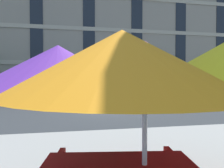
# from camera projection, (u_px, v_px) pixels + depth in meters

# --- Properties ---
(ground_plane) EXTENTS (120.00, 120.00, 0.00)m
(ground_plane) POSITION_uv_depth(u_px,v_px,m) (106.00, 112.00, 11.59)
(ground_plane) COLOR #2D3033
(sidewalk_far) EXTENTS (56.00, 3.60, 0.12)m
(sidewalk_far) POSITION_uv_depth(u_px,v_px,m) (92.00, 99.00, 18.25)
(sidewalk_far) COLOR #B2ADA3
(sidewalk_far) RESTS_ON ground
(apartment_building) EXTENTS (41.91, 12.08, 16.00)m
(apartment_building) POSITION_uv_depth(u_px,v_px,m) (84.00, 27.00, 26.07)
(apartment_building) COLOR gray
(apartment_building) RESTS_ON ground
(sedan_blue) EXTENTS (4.40, 1.98, 1.78)m
(sedan_blue) POSITION_uv_depth(u_px,v_px,m) (68.00, 91.00, 14.80)
(sedan_blue) COLOR navy
(sedan_blue) RESTS_ON ground
(sedan_white) EXTENTS (4.40, 1.98, 1.78)m
(sedan_white) POSITION_uv_depth(u_px,v_px,m) (136.00, 90.00, 15.78)
(sedan_white) COLOR silver
(sedan_white) RESTS_ON ground
(sedan_silver) EXTENTS (4.40, 1.98, 1.78)m
(sedan_silver) POSITION_uv_depth(u_px,v_px,m) (213.00, 89.00, 17.04)
(sedan_silver) COLOR #A8AAB2
(sedan_silver) RESTS_ON ground
(patio_umbrella) EXTENTS (3.65, 3.39, 2.21)m
(patio_umbrella) POSITION_uv_depth(u_px,v_px,m) (145.00, 68.00, 2.51)
(patio_umbrella) COLOR silver
(patio_umbrella) RESTS_ON ground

